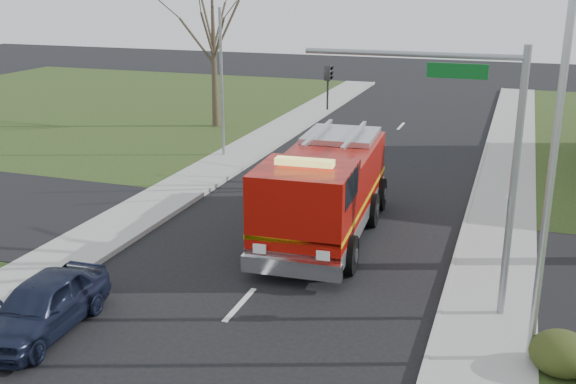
% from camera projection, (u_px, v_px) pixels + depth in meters
% --- Properties ---
extents(ground, '(120.00, 120.00, 0.00)m').
position_uv_depth(ground, '(240.00, 305.00, 17.72)').
color(ground, black).
rests_on(ground, ground).
extents(sidewalk_right, '(2.40, 80.00, 0.15)m').
position_uv_depth(sidewalk_right, '(484.00, 342.00, 15.76)').
color(sidewalk_right, gray).
rests_on(sidewalk_right, ground).
extents(sidewalk_left, '(2.40, 80.00, 0.15)m').
position_uv_depth(sidewalk_left, '(44.00, 270.00, 19.64)').
color(sidewalk_left, gray).
rests_on(sidewalk_left, ground).
extents(bare_tree_left, '(4.50, 4.50, 9.00)m').
position_uv_depth(bare_tree_left, '(213.00, 29.00, 37.20)').
color(bare_tree_left, '#3A2D22').
rests_on(bare_tree_left, ground).
extents(traffic_signal_mast, '(5.29, 0.18, 6.80)m').
position_uv_depth(traffic_signal_mast, '(462.00, 132.00, 16.03)').
color(traffic_signal_mast, gray).
rests_on(traffic_signal_mast, ground).
extents(streetlight_pole, '(1.48, 0.16, 8.40)m').
position_uv_depth(streetlight_pole, '(549.00, 167.00, 13.67)').
color(streetlight_pole, '#B7BABF').
rests_on(streetlight_pole, ground).
extents(utility_pole_far, '(0.14, 0.14, 7.00)m').
position_uv_depth(utility_pole_far, '(222.00, 85.00, 31.41)').
color(utility_pole_far, gray).
rests_on(utility_pole_far, ground).
extents(fire_engine, '(3.56, 8.43, 3.33)m').
position_uv_depth(fire_engine, '(324.00, 193.00, 22.00)').
color(fire_engine, '#9E0E07').
rests_on(fire_engine, ground).
extents(parked_car_maroon, '(1.82, 4.14, 1.39)m').
position_uv_depth(parked_car_maroon, '(42.00, 305.00, 16.20)').
color(parked_car_maroon, '#161C31').
rests_on(parked_car_maroon, ground).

